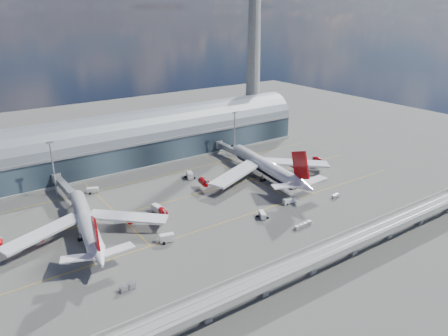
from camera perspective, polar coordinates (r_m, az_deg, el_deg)
ground at (r=183.78m, az=-1.05°, el=-5.68°), size 500.00×500.00×0.00m
taxi_lines at (r=200.81m, az=-4.59°, el=-3.40°), size 200.00×80.12×0.01m
terminal at (r=244.03m, az=-11.39°, el=3.44°), size 200.00×30.00×28.00m
control_tower at (r=283.99m, az=3.88°, el=14.43°), size 19.00×19.00×103.00m
guideway at (r=144.51m, az=11.49°, el=-11.52°), size 220.00×8.50×7.20m
floodlight_mast_left at (r=207.79m, az=-21.41°, el=0.08°), size 3.00×0.70×25.70m
floodlight_mast_right at (r=248.15m, az=1.40°, el=4.67°), size 3.00×0.70×25.70m
airliner_left at (r=169.37m, az=-17.50°, el=-6.92°), size 62.18×65.46×20.01m
airliner_right at (r=216.83m, az=5.58°, el=0.13°), size 70.28×73.51×23.34m
jet_bridge_left at (r=209.50m, az=-20.28°, el=-2.09°), size 4.40×28.00×7.25m
jet_bridge_right at (r=244.96m, az=1.02°, el=2.40°), size 4.40×32.00×7.25m
service_truck_0 at (r=183.64m, az=-8.55°, el=-5.38°), size 3.33×7.80×3.14m
service_truck_1 at (r=162.07m, az=-7.47°, el=-9.05°), size 5.67×3.63×3.04m
service_truck_2 at (r=192.68m, az=8.60°, el=-4.21°), size 6.95×2.40×2.49m
service_truck_3 at (r=178.44m, az=5.02°, el=-6.13°), size 4.06×5.61×2.54m
service_truck_4 at (r=218.17m, az=-4.50°, el=-0.95°), size 4.29×6.16×3.26m
service_truck_5 at (r=209.91m, az=-16.78°, el=-2.78°), size 5.56×3.81×2.51m
cargo_train_0 at (r=139.76m, az=-12.45°, el=-14.96°), size 5.21×1.74×1.76m
cargo_train_1 at (r=173.71m, az=10.27°, el=-7.37°), size 8.97×1.82×1.49m
cargo_train_2 at (r=202.41m, az=14.37°, el=-3.56°), size 4.67×2.56×1.51m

